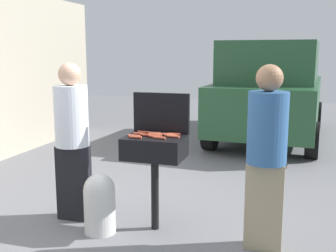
# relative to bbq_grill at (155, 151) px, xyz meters

# --- Properties ---
(ground_plane) EXTENTS (24.00, 24.00, 0.00)m
(ground_plane) POSITION_rel_bbq_grill_xyz_m (-0.24, -0.01, -0.83)
(ground_plane) COLOR slate
(bbq_grill) EXTENTS (0.60, 0.44, 0.98)m
(bbq_grill) POSITION_rel_bbq_grill_xyz_m (0.00, 0.00, 0.00)
(bbq_grill) COLOR black
(bbq_grill) RESTS_ON ground
(grill_lid_open) EXTENTS (0.60, 0.05, 0.42)m
(grill_lid_open) POSITION_rel_bbq_grill_xyz_m (-0.00, 0.22, 0.36)
(grill_lid_open) COLOR black
(grill_lid_open) RESTS_ON bbq_grill
(hot_dog_0) EXTENTS (0.13, 0.04, 0.03)m
(hot_dog_0) POSITION_rel_bbq_grill_xyz_m (-0.18, 0.04, 0.16)
(hot_dog_0) COLOR #C6593D
(hot_dog_0) RESTS_ON bbq_grill
(hot_dog_1) EXTENTS (0.13, 0.04, 0.03)m
(hot_dog_1) POSITION_rel_bbq_grill_xyz_m (0.08, -0.09, 0.16)
(hot_dog_1) COLOR #B74C33
(hot_dog_1) RESTS_ON bbq_grill
(hot_dog_2) EXTENTS (0.13, 0.03, 0.03)m
(hot_dog_2) POSITION_rel_bbq_grill_xyz_m (-0.03, 0.12, 0.16)
(hot_dog_2) COLOR #C6593D
(hot_dog_2) RESTS_ON bbq_grill
(hot_dog_3) EXTENTS (0.13, 0.03, 0.03)m
(hot_dog_3) POSITION_rel_bbq_grill_xyz_m (0.02, -0.05, 0.16)
(hot_dog_3) COLOR #AD4228
(hot_dog_3) RESTS_ON bbq_grill
(hot_dog_4) EXTENTS (0.13, 0.04, 0.03)m
(hot_dog_4) POSITION_rel_bbq_grill_xyz_m (-0.08, -0.01, 0.16)
(hot_dog_4) COLOR #AD4228
(hot_dog_4) RESTS_ON bbq_grill
(hot_dog_5) EXTENTS (0.13, 0.03, 0.03)m
(hot_dog_5) POSITION_rel_bbq_grill_xyz_m (-0.15, -0.13, 0.16)
(hot_dog_5) COLOR #B74C33
(hot_dog_5) RESTS_ON bbq_grill
(hot_dog_6) EXTENTS (0.13, 0.04, 0.03)m
(hot_dog_6) POSITION_rel_bbq_grill_xyz_m (-0.01, 0.06, 0.16)
(hot_dog_6) COLOR #C6593D
(hot_dog_6) RESTS_ON bbq_grill
(hot_dog_7) EXTENTS (0.13, 0.03, 0.03)m
(hot_dog_7) POSITION_rel_bbq_grill_xyz_m (-0.02, 0.02, 0.16)
(hot_dog_7) COLOR #B74C33
(hot_dog_7) RESTS_ON bbq_grill
(hot_dog_8) EXTENTS (0.13, 0.04, 0.03)m
(hot_dog_8) POSITION_rel_bbq_grill_xyz_m (-0.19, -0.08, 0.16)
(hot_dog_8) COLOR #C6593D
(hot_dog_8) RESTS_ON bbq_grill
(hot_dog_9) EXTENTS (0.13, 0.03, 0.03)m
(hot_dog_9) POSITION_rel_bbq_grill_xyz_m (0.17, 0.12, 0.16)
(hot_dog_9) COLOR #AD4228
(hot_dog_9) RESTS_ON bbq_grill
(hot_dog_10) EXTENTS (0.13, 0.03, 0.03)m
(hot_dog_10) POSITION_rel_bbq_grill_xyz_m (-0.17, 0.14, 0.16)
(hot_dog_10) COLOR #AD4228
(hot_dog_10) RESTS_ON bbq_grill
(hot_dog_11) EXTENTS (0.13, 0.03, 0.03)m
(hot_dog_11) POSITION_rel_bbq_grill_xyz_m (0.16, 0.05, 0.16)
(hot_dog_11) COLOR #B74C33
(hot_dog_11) RESTS_ON bbq_grill
(hot_dog_12) EXTENTS (0.13, 0.04, 0.03)m
(hot_dog_12) POSITION_rel_bbq_grill_xyz_m (0.19, 0.01, 0.16)
(hot_dog_12) COLOR #C6593D
(hot_dog_12) RESTS_ON bbq_grill
(hot_dog_13) EXTENTS (0.13, 0.04, 0.03)m
(hot_dog_13) POSITION_rel_bbq_grill_xyz_m (0.11, 0.09, 0.16)
(hot_dog_13) COLOR #C6593D
(hot_dog_13) RESTS_ON bbq_grill
(propane_tank) EXTENTS (0.32, 0.32, 0.62)m
(propane_tank) POSITION_rel_bbq_grill_xyz_m (-0.51, -0.25, -0.51)
(propane_tank) COLOR silver
(propane_tank) RESTS_ON ground
(person_left) EXTENTS (0.36, 0.36, 1.70)m
(person_left) POSITION_rel_bbq_grill_xyz_m (-0.94, 0.01, 0.10)
(person_left) COLOR black
(person_left) RESTS_ON ground
(person_right) EXTENTS (0.36, 0.36, 1.71)m
(person_right) POSITION_rel_bbq_grill_xyz_m (1.10, -0.11, 0.10)
(person_right) COLOR gray
(person_right) RESTS_ON ground
(parked_minivan) EXTENTS (2.26, 4.51, 2.02)m
(parked_minivan) POSITION_rel_bbq_grill_xyz_m (0.85, 5.08, 0.20)
(parked_minivan) COLOR #234C2D
(parked_minivan) RESTS_ON ground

